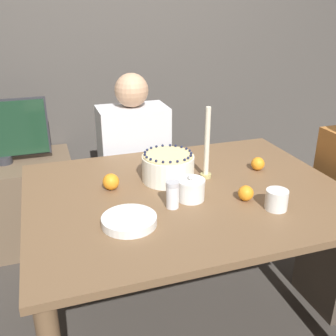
% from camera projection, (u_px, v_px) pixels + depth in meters
% --- Properties ---
extents(ground_plane, '(12.00, 12.00, 0.00)m').
position_uv_depth(ground_plane, '(184.00, 327.00, 2.02)').
color(ground_plane, '#3D3833').
extents(wall_behind, '(8.00, 0.05, 2.60)m').
position_uv_depth(wall_behind, '(117.00, 39.00, 2.73)').
color(wall_behind, '#4C4742').
rests_on(wall_behind, ground_plane).
extents(dining_table, '(1.37, 1.05, 0.78)m').
position_uv_depth(dining_table, '(187.00, 213.00, 1.76)').
color(dining_table, brown).
rests_on(dining_table, ground_plane).
extents(cake, '(0.24, 0.24, 0.14)m').
position_uv_depth(cake, '(168.00, 167.00, 1.79)').
color(cake, white).
rests_on(cake, dining_table).
extents(sugar_bowl, '(0.12, 0.12, 0.11)m').
position_uv_depth(sugar_bowl, '(191.00, 189.00, 1.62)').
color(sugar_bowl, white).
rests_on(sugar_bowl, dining_table).
extents(sugar_shaker, '(0.05, 0.05, 0.11)m').
position_uv_depth(sugar_shaker, '(173.00, 194.00, 1.55)').
color(sugar_shaker, white).
rests_on(sugar_shaker, dining_table).
extents(plate_stack, '(0.21, 0.21, 0.03)m').
position_uv_depth(plate_stack, '(129.00, 221.00, 1.45)').
color(plate_stack, white).
rests_on(plate_stack, dining_table).
extents(candle, '(0.05, 0.05, 0.34)m').
position_uv_depth(candle, '(207.00, 149.00, 1.79)').
color(candle, tan).
rests_on(candle, dining_table).
extents(cup, '(0.09, 0.09, 0.08)m').
position_uv_depth(cup, '(277.00, 200.00, 1.55)').
color(cup, white).
rests_on(cup, dining_table).
extents(orange_fruit_0, '(0.06, 0.06, 0.06)m').
position_uv_depth(orange_fruit_0, '(258.00, 164.00, 1.91)').
color(orange_fruit_0, orange).
rests_on(orange_fruit_0, dining_table).
extents(orange_fruit_1, '(0.07, 0.07, 0.07)m').
position_uv_depth(orange_fruit_1, '(111.00, 182.00, 1.71)').
color(orange_fruit_1, orange).
rests_on(orange_fruit_1, dining_table).
extents(orange_fruit_2, '(0.06, 0.06, 0.06)m').
position_uv_depth(orange_fruit_2, '(246.00, 193.00, 1.62)').
color(orange_fruit_2, orange).
rests_on(orange_fruit_2, dining_table).
extents(person_man_blue_shirt, '(0.40, 0.34, 1.18)m').
position_uv_depth(person_man_blue_shirt, '(135.00, 182.00, 2.43)').
color(person_man_blue_shirt, '#595960').
rests_on(person_man_blue_shirt, ground_plane).
extents(side_cabinet, '(0.81, 0.52, 0.59)m').
position_uv_depth(side_cabinet, '(12.00, 204.00, 2.62)').
color(side_cabinet, brown).
rests_on(side_cabinet, ground_plane).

